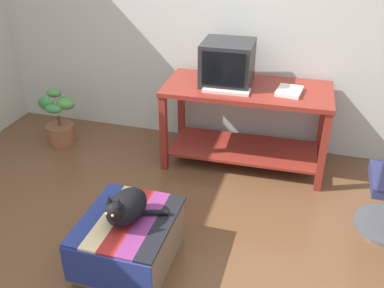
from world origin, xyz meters
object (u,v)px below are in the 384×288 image
object	(u,v)px
desk	(246,112)
potted_plant	(59,121)
cat	(126,207)
ottoman_with_blanket	(129,240)
book	(289,91)
tv_monitor	(227,63)
keyboard	(226,90)

from	to	relation	value
desk	potted_plant	xyz separation A→B (m)	(-1.88, -0.13, -0.29)
cat	ottoman_with_blanket	bearing A→B (deg)	111.91
ottoman_with_blanket	potted_plant	world-z (taller)	potted_plant
ottoman_with_blanket	book	bearing A→B (deg)	59.55
tv_monitor	keyboard	distance (m)	0.26
tv_monitor	potted_plant	world-z (taller)	tv_monitor
desk	potted_plant	distance (m)	1.91
cat	book	bearing A→B (deg)	68.54
ottoman_with_blanket	cat	xyz separation A→B (m)	(0.00, -0.02, 0.29)
desk	cat	size ratio (longest dim) A/B	3.90
potted_plant	desk	bearing A→B (deg)	3.85
desk	ottoman_with_blanket	xyz separation A→B (m)	(-0.51, -1.52, -0.35)
ottoman_with_blanket	desk	bearing A→B (deg)	71.49
book	cat	xyz separation A→B (m)	(-0.86, -1.49, -0.32)
book	cat	size ratio (longest dim) A/B	0.65
tv_monitor	cat	bearing A→B (deg)	-102.99
keyboard	potted_plant	bearing A→B (deg)	177.48
potted_plant	tv_monitor	bearing A→B (deg)	5.63
keyboard	cat	size ratio (longest dim) A/B	1.05
desk	potted_plant	size ratio (longest dim) A/B	2.76
ottoman_with_blanket	potted_plant	size ratio (longest dim) A/B	1.30
keyboard	book	xyz separation A→B (m)	(0.52, 0.12, 0.01)
potted_plant	keyboard	bearing A→B (deg)	-1.01
book	ottoman_with_blanket	xyz separation A→B (m)	(-0.87, -1.48, -0.60)
desk	ottoman_with_blanket	size ratio (longest dim) A/B	2.12
desk	book	size ratio (longest dim) A/B	6.03
tv_monitor	cat	world-z (taller)	tv_monitor
ottoman_with_blanket	potted_plant	xyz separation A→B (m)	(-1.37, 1.39, 0.06)
book	tv_monitor	bearing A→B (deg)	178.07
keyboard	potted_plant	distance (m)	1.81
desk	cat	distance (m)	1.61
cat	potted_plant	world-z (taller)	cat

